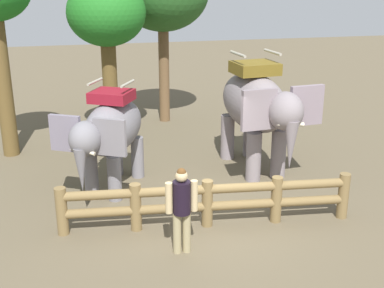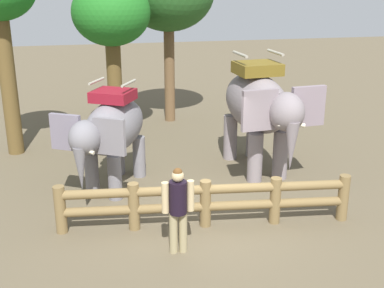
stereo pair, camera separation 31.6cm
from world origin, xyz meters
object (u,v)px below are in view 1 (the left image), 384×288
tourist_woman_in_black (182,205)px  elephant_center (257,106)px  elephant_near_left (110,131)px  tree_far_right (107,17)px  log_fence (207,200)px

tourist_woman_in_black → elephant_center: bearing=52.3°
elephant_near_left → tree_far_right: tree_far_right is taller
elephant_near_left → elephant_center: size_ratio=0.84×
elephant_center → tree_far_right: size_ratio=0.75×
elephant_near_left → tourist_woman_in_black: (1.06, -3.34, -0.52)m
log_fence → elephant_center: 3.73m
elephant_center → tree_far_right: 5.64m
log_fence → tree_far_right: 7.54m
log_fence → elephant_near_left: 3.16m
log_fence → elephant_near_left: size_ratio=1.98×
log_fence → elephant_near_left: elephant_near_left is taller
log_fence → elephant_center: bearing=52.8°
tourist_woman_in_black → tree_far_right: (-0.70, 7.55, 2.89)m
tree_far_right → tourist_woman_in_black: bearing=-84.7°
elephant_center → tourist_woman_in_black: size_ratio=2.15×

